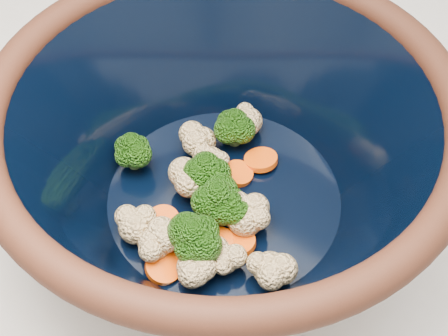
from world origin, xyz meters
The scene contains 2 objects.
mixing_bowl centered at (-0.11, 0.11, 1.00)m, with size 0.39×0.39×0.17m.
vegetable_pile centered at (-0.12, 0.09, 0.96)m, with size 0.21×0.21×0.05m.
Camera 1 is at (0.10, -0.17, 1.41)m, focal length 50.00 mm.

